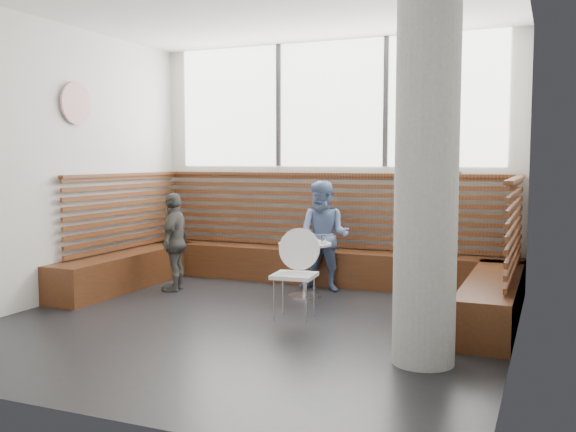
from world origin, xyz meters
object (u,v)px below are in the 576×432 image
at_px(cafe_chair, 297,266).
at_px(concrete_column, 427,165).
at_px(child_left, 175,242).
at_px(cafe_table, 305,258).
at_px(child_back, 324,236).
at_px(adult_man, 431,234).

bearing_deg(cafe_chair, concrete_column, -38.94).
bearing_deg(child_left, cafe_table, 85.05).
bearing_deg(child_back, child_left, -157.86).
height_order(concrete_column, cafe_table, concrete_column).
relative_size(cafe_table, adult_man, 0.38).
bearing_deg(adult_man, cafe_chair, 134.22).
bearing_deg(concrete_column, cafe_chair, 146.22).
bearing_deg(child_back, adult_man, -26.44).
bearing_deg(child_left, adult_man, 75.46).
relative_size(cafe_chair, child_left, 0.75).
relative_size(concrete_column, adult_man, 1.86).
xyz_separation_m(concrete_column, adult_man, (-0.25, 1.66, -0.74)).
bearing_deg(cafe_chair, child_back, 92.68).
xyz_separation_m(adult_man, child_back, (-1.45, 0.74, -0.17)).
relative_size(concrete_column, child_back, 2.33).
height_order(concrete_column, child_left, concrete_column).
xyz_separation_m(cafe_table, child_left, (-1.65, -0.25, 0.15)).
bearing_deg(concrete_column, child_left, 153.49).
height_order(cafe_chair, child_back, child_back).
distance_m(cafe_chair, child_back, 1.42).
bearing_deg(cafe_chair, adult_man, 22.39).
relative_size(cafe_chair, child_back, 0.67).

